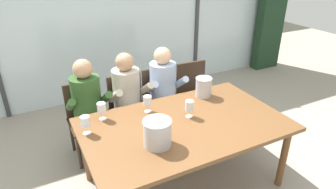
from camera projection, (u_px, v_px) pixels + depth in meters
ground at (146, 134)px, 3.93m from camera, size 14.00×14.00×0.00m
window_glass_panel at (107, 17)px, 4.47m from camera, size 7.14×0.03×2.60m
window_mullion_right at (197, 8)px, 5.11m from camera, size 0.06×0.06×2.60m
hillside_vineyard at (63, 0)px, 7.99m from camera, size 13.14×2.40×1.96m
curtain_heavy_drape at (273, 3)px, 5.65m from camera, size 0.56×0.20×2.60m
dining_table at (185, 129)px, 2.84m from camera, size 1.94×1.18×0.73m
chair_near_curtain at (87, 114)px, 3.41m from camera, size 0.45×0.45×0.87m
chair_left_of_center at (128, 105)px, 3.60m from camera, size 0.46×0.46×0.87m
chair_center at (161, 97)px, 3.82m from camera, size 0.44×0.44×0.87m
chair_right_of_center at (194, 90)px, 4.00m from camera, size 0.47×0.47×0.87m
person_olive_shirt at (89, 106)px, 3.23m from camera, size 0.46×0.61×1.19m
person_beige_jumper at (130, 97)px, 3.42m from camera, size 0.48×0.63×1.19m
person_pale_blue_shirt at (165, 89)px, 3.61m from camera, size 0.48×0.63×1.19m
ice_bucket_primary at (157, 133)px, 2.45m from camera, size 0.25×0.25×0.24m
ice_bucket_secondary at (204, 87)px, 3.28m from camera, size 0.19×0.19×0.22m
wine_glass_by_left_taster at (189, 106)px, 2.87m from camera, size 0.08×0.08×0.17m
wine_glass_near_bucket at (85, 122)px, 2.60m from camera, size 0.08×0.08×0.17m
wine_glass_center_pour at (147, 101)px, 2.96m from camera, size 0.08×0.08×0.17m
wine_glass_by_right_taster at (102, 108)px, 2.83m from camera, size 0.08×0.08×0.17m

